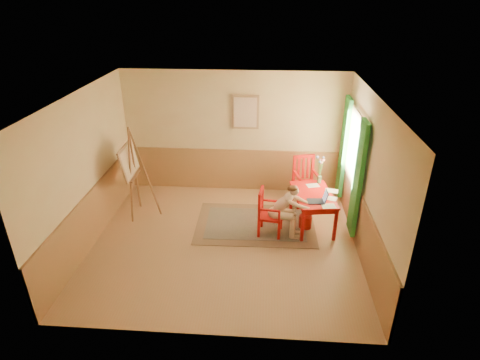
# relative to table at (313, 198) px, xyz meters

# --- Properties ---
(room) EXTENTS (5.04, 4.54, 2.84)m
(room) POSITION_rel_table_xyz_m (-1.69, -0.70, 0.77)
(room) COLOR #AC8055
(room) RESTS_ON ground
(wainscot) EXTENTS (5.00, 4.50, 1.00)m
(wainscot) POSITION_rel_table_xyz_m (-1.69, 0.09, -0.13)
(wainscot) COLOR #B17D4A
(wainscot) RESTS_ON room
(window) EXTENTS (0.12, 2.01, 2.20)m
(window) POSITION_rel_table_xyz_m (0.73, 0.40, 0.71)
(window) COLOR white
(window) RESTS_ON room
(wall_portrait) EXTENTS (0.60, 0.05, 0.76)m
(wall_portrait) POSITION_rel_table_xyz_m (-1.44, 1.50, 1.27)
(wall_portrait) COLOR #A17B54
(wall_portrait) RESTS_ON room
(rug) EXTENTS (2.43, 1.64, 0.02)m
(rug) POSITION_rel_table_xyz_m (-1.13, -0.05, -0.62)
(rug) COLOR #8C7251
(rug) RESTS_ON room
(table) EXTENTS (0.88, 1.29, 0.72)m
(table) POSITION_rel_table_xyz_m (0.00, 0.00, 0.00)
(table) COLOR #B60D08
(table) RESTS_ON room
(chair_left) EXTENTS (0.49, 0.47, 0.95)m
(chair_left) POSITION_rel_table_xyz_m (-0.88, -0.36, -0.16)
(chair_left) COLOR #B60D08
(chair_left) RESTS_ON room
(chair_back) EXTENTS (0.59, 0.60, 1.09)m
(chair_back) POSITION_rel_table_xyz_m (-0.08, 0.95, -0.09)
(chair_back) COLOR #B60D08
(chair_back) RESTS_ON room
(figure) EXTENTS (0.84, 0.41, 1.11)m
(figure) POSITION_rel_table_xyz_m (-0.56, -0.40, -0.02)
(figure) COLOR beige
(figure) RESTS_ON room
(laptop) EXTENTS (0.38, 0.25, 0.22)m
(laptop) POSITION_rel_table_xyz_m (0.07, -0.31, 0.13)
(laptop) COLOR #1E2338
(laptop) RESTS_ON table
(papers) EXTENTS (0.63, 1.06, 0.00)m
(papers) POSITION_rel_table_xyz_m (0.23, -0.02, 0.09)
(papers) COLOR white
(papers) RESTS_ON table
(vase) EXTENTS (0.19, 0.29, 0.57)m
(vase) POSITION_rel_table_xyz_m (0.16, 0.52, 0.35)
(vase) COLOR #3F724C
(vase) RESTS_ON table
(wastebasket) EXTENTS (0.33, 0.33, 0.27)m
(wastebasket) POSITION_rel_table_xyz_m (-0.12, -0.10, -0.50)
(wastebasket) COLOR red
(wastebasket) RESTS_ON room
(easel) EXTENTS (0.66, 0.87, 1.95)m
(easel) POSITION_rel_table_xyz_m (-3.67, 0.20, 0.52)
(easel) COLOR brown
(easel) RESTS_ON room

